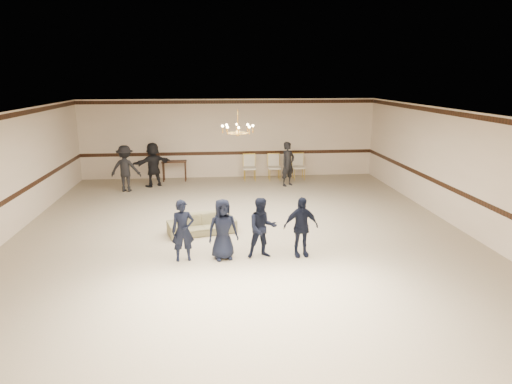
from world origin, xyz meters
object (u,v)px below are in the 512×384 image
Objects in this scene: banquet_chair_left at (250,168)px; console_table at (175,171)px; settee at (202,224)px; banquet_chair_mid at (274,167)px; boy_b at (223,229)px; boy_c at (262,228)px; banquet_chair_right at (299,167)px; adult_left at (126,169)px; adult_mid at (153,164)px; adult_right at (288,164)px; boy_d at (301,227)px; chandelier at (238,121)px; boy_a at (183,231)px.

console_table is at bearing 177.33° from banquet_chair_left.
banquet_chair_mid is (2.81, 6.23, 0.25)m from settee.
boy_b is 1.00× the size of boy_c.
banquet_chair_right reaches higher than settee.
boy_c is 0.84× the size of adult_left.
adult_right is at bearing 141.91° from adult_mid.
console_table is at bearing 175.30° from banquet_chair_right.
adult_right is at bearing 69.83° from boy_c.
boy_c is at bearing 173.89° from boy_d.
console_table is at bearing 85.74° from settee.
chandelier is 5.83m from adult_mid.
boy_b is at bearing 74.60° from adult_mid.
boy_c is at bearing 129.36° from adult_left.
adult_right is (1.77, 6.98, 0.13)m from boy_c.
banquet_chair_mid is at bearing 50.98° from settee.
boy_b is at bearing -78.60° from console_table.
chandelier reaches higher than boy_a.
boy_a is at bearing 173.89° from boy_d.
adult_right is 1.76m from banquet_chair_left.
adult_left is (-3.33, 6.68, 0.13)m from boy_b.
boy_c is 1.00× the size of boy_d.
chandelier is 0.66× the size of boy_d.
boy_c and boy_d have the same top height.
chandelier is at bearing 28.66° from settee.
settee is 1.73× the size of banquet_chair_mid.
banquet_chair_left reaches higher than settee.
boy_b reaches higher than banquet_chair_right.
banquet_chair_left is (0.77, 5.24, -2.36)m from chandelier.
banquet_chair_right is (2.77, 5.24, -2.36)m from chandelier.
settee is at bearing -105.07° from banquet_chair_left.
adult_mid is 1.64× the size of banquet_chair_right.
chandelier is 0.92× the size of banquet_chair_mid.
console_table is at bearing 86.50° from boy_a.
adult_left is at bearing 146.94° from adult_right.
settee is at bearing -79.84° from console_table.
boy_a is 0.84× the size of adult_mid.
adult_mid is (-2.95, 4.60, -2.03)m from chandelier.
settee is 1.73× the size of banquet_chair_left.
boy_a reaches higher than settee.
boy_d is 2.97m from settee.
chandelier is 0.66× the size of boy_b.
boy_a is 7.11m from adult_left.
boy_a is 1.00× the size of boy_c.
settee is 6.49m from banquet_chair_left.
boy_a is 1.38× the size of banquet_chair_mid.
banquet_chair_mid is at bearing 61.46° from boy_b.
boy_c is (0.90, 0.00, 0.00)m from boy_b.
boy_a is 8.27m from console_table.
adult_mid reaches higher than boy_b.
settee is (-0.52, 1.80, -0.45)m from boy_b.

